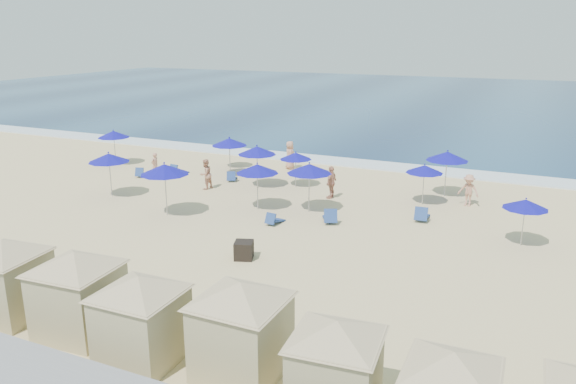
# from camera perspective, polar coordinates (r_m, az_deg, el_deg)

# --- Properties ---
(ground) EXTENTS (160.00, 160.00, 0.00)m
(ground) POSITION_cam_1_polar(r_m,az_deg,el_deg) (25.41, -4.22, -4.34)
(ground) COLOR beige
(ground) RESTS_ON ground
(ocean) EXTENTS (160.00, 80.00, 0.06)m
(ocean) POSITION_cam_1_polar(r_m,az_deg,el_deg) (77.21, 16.01, 8.88)
(ocean) COLOR navy
(ocean) RESTS_ON ground
(surf_line) EXTENTS (160.00, 2.50, 0.08)m
(surf_line) POSITION_cam_1_polar(r_m,az_deg,el_deg) (39.13, 6.75, 2.94)
(surf_line) COLOR white
(surf_line) RESTS_ON ground
(trash_bin) EXTENTS (0.92, 0.92, 0.72)m
(trash_bin) POSITION_cam_1_polar(r_m,az_deg,el_deg) (22.71, -4.51, -5.91)
(trash_bin) COLOR black
(trash_bin) RESTS_ON ground
(cabana_0) EXTENTS (4.53, 4.53, 2.85)m
(cabana_0) POSITION_cam_1_polar(r_m,az_deg,el_deg) (19.95, -26.78, -6.92)
(cabana_0) COLOR tan
(cabana_0) RESTS_ON ground
(cabana_1) EXTENTS (4.60, 4.60, 2.89)m
(cabana_1) POSITION_cam_1_polar(r_m,az_deg,el_deg) (17.97, -20.65, -8.59)
(cabana_1) COLOR tan
(cabana_1) RESTS_ON ground
(cabana_2) EXTENTS (4.42, 4.42, 2.78)m
(cabana_2) POSITION_cam_1_polar(r_m,az_deg,el_deg) (16.08, -14.76, -11.30)
(cabana_2) COLOR tan
(cabana_2) RESTS_ON ground
(cabana_3) EXTENTS (4.64, 4.64, 2.91)m
(cabana_3) POSITION_cam_1_polar(r_m,az_deg,el_deg) (15.02, -4.79, -12.51)
(cabana_3) COLOR tan
(cabana_3) RESTS_ON ground
(cabana_4) EXTENTS (4.24, 4.24, 2.67)m
(cabana_4) POSITION_cam_1_polar(r_m,az_deg,el_deg) (13.71, 4.90, -16.18)
(cabana_4) COLOR tan
(cabana_4) RESTS_ON ground
(umbrella_0) EXTENTS (2.13, 2.13, 2.42)m
(umbrella_0) POSITION_cam_1_polar(r_m,az_deg,el_deg) (40.00, -17.31, 5.62)
(umbrella_0) COLOR #A5A8AD
(umbrella_0) RESTS_ON ground
(umbrella_1) EXTENTS (2.22, 2.22, 2.53)m
(umbrella_1) POSITION_cam_1_polar(r_m,az_deg,el_deg) (32.09, -17.75, 3.34)
(umbrella_1) COLOR #A5A8AD
(umbrella_1) RESTS_ON ground
(umbrella_2) EXTENTS (1.81, 1.81, 2.06)m
(umbrella_2) POSITION_cam_1_polar(r_m,az_deg,el_deg) (37.54, -5.96, 5.13)
(umbrella_2) COLOR #A5A8AD
(umbrella_2) RESTS_ON ground
(umbrella_3) EXTENTS (2.39, 2.39, 2.72)m
(umbrella_3) POSITION_cam_1_polar(r_m,az_deg,el_deg) (27.96, -12.44, 2.27)
(umbrella_3) COLOR #A5A8AD
(umbrella_3) RESTS_ON ground
(umbrella_4) EXTENTS (2.21, 2.21, 2.52)m
(umbrella_4) POSITION_cam_1_polar(r_m,az_deg,el_deg) (35.25, -5.98, 5.08)
(umbrella_4) COLOR #A5A8AD
(umbrella_4) RESTS_ON ground
(umbrella_5) EXTENTS (2.24, 2.24, 2.55)m
(umbrella_5) POSITION_cam_1_polar(r_m,az_deg,el_deg) (32.44, -3.17, 4.24)
(umbrella_5) COLOR #A5A8AD
(umbrella_5) RESTS_ON ground
(umbrella_6) EXTENTS (2.17, 2.17, 2.47)m
(umbrella_6) POSITION_cam_1_polar(r_m,az_deg,el_deg) (28.35, -3.14, 2.37)
(umbrella_6) COLOR #A5A8AD
(umbrella_6) RESTS_ON ground
(umbrella_7) EXTENTS (1.87, 1.87, 2.13)m
(umbrella_7) POSITION_cam_1_polar(r_m,az_deg,el_deg) (32.63, 0.79, 3.68)
(umbrella_7) COLOR #A5A8AD
(umbrella_7) RESTS_ON ground
(umbrella_8) EXTENTS (2.27, 2.27, 2.58)m
(umbrella_8) POSITION_cam_1_polar(r_m,az_deg,el_deg) (27.94, 2.17, 2.38)
(umbrella_8) COLOR #A5A8AD
(umbrella_8) RESTS_ON ground
(umbrella_9) EXTENTS (2.30, 2.30, 2.62)m
(umbrella_9) POSITION_cam_1_polar(r_m,az_deg,el_deg) (31.80, 15.88, 3.53)
(umbrella_9) COLOR #A5A8AD
(umbrella_9) RESTS_ON ground
(umbrella_10) EXTENTS (1.94, 1.94, 2.21)m
(umbrella_10) POSITION_cam_1_polar(r_m,az_deg,el_deg) (30.07, 13.70, 2.28)
(umbrella_10) COLOR #A5A8AD
(umbrella_10) RESTS_ON ground
(umbrella_11) EXTENTS (1.88, 1.88, 2.14)m
(umbrella_11) POSITION_cam_1_polar(r_m,az_deg,el_deg) (25.51, 22.99, -1.14)
(umbrella_11) COLOR #A5A8AD
(umbrella_11) RESTS_ON ground
(beach_chair_0) EXTENTS (0.88, 1.28, 0.65)m
(beach_chair_0) POSITION_cam_1_polar(r_m,az_deg,el_deg) (36.51, -14.69, 1.87)
(beach_chair_0) COLOR navy
(beach_chair_0) RESTS_ON ground
(beach_chair_1) EXTENTS (0.80, 1.43, 0.74)m
(beach_chair_1) POSITION_cam_1_polar(r_m,az_deg,el_deg) (36.44, -11.19, 2.12)
(beach_chair_1) COLOR navy
(beach_chair_1) RESTS_ON ground
(beach_chair_2) EXTENTS (0.98, 1.30, 0.66)m
(beach_chair_2) POSITION_cam_1_polar(r_m,az_deg,el_deg) (34.49, -5.74, 1.51)
(beach_chair_2) COLOR navy
(beach_chair_2) RESTS_ON ground
(beach_chair_3) EXTENTS (0.63, 1.19, 0.63)m
(beach_chair_3) POSITION_cam_1_polar(r_m,az_deg,el_deg) (26.64, -1.45, -2.83)
(beach_chair_3) COLOR navy
(beach_chair_3) RESTS_ON ground
(beach_chair_4) EXTENTS (1.15, 1.54, 0.77)m
(beach_chair_4) POSITION_cam_1_polar(r_m,az_deg,el_deg) (26.94, 4.29, -2.54)
(beach_chair_4) COLOR navy
(beach_chair_4) RESTS_ON ground
(beach_chair_5) EXTENTS (0.72, 1.43, 0.76)m
(beach_chair_5) POSITION_cam_1_polar(r_m,az_deg,el_deg) (27.92, 13.44, -2.29)
(beach_chair_5) COLOR navy
(beach_chair_5) RESTS_ON ground
(beachgoer_0) EXTENTS (0.41, 0.59, 1.56)m
(beachgoer_0) POSITION_cam_1_polar(r_m,az_deg,el_deg) (35.99, -13.37, 2.68)
(beachgoer_0) COLOR tan
(beachgoer_0) RESTS_ON ground
(beachgoer_1) EXTENTS (0.82, 0.97, 1.75)m
(beachgoer_1) POSITION_cam_1_polar(r_m,az_deg,el_deg) (32.73, -8.37, 1.80)
(beachgoer_1) COLOR tan
(beachgoer_1) RESTS_ON ground
(beachgoer_2) EXTENTS (0.53, 1.09, 1.80)m
(beachgoer_2) POSITION_cam_1_polar(r_m,az_deg,el_deg) (30.65, 4.42, 1.00)
(beachgoer_2) COLOR tan
(beachgoer_2) RESTS_ON ground
(beachgoer_3) EXTENTS (1.19, 0.82, 1.69)m
(beachgoer_3) POSITION_cam_1_polar(r_m,az_deg,el_deg) (30.70, 17.86, 0.17)
(beachgoer_3) COLOR tan
(beachgoer_3) RESTS_ON ground
(beachgoer_4) EXTENTS (1.01, 1.08, 1.86)m
(beachgoer_4) POSITION_cam_1_polar(r_m,az_deg,el_deg) (37.20, 0.19, 3.78)
(beachgoer_4) COLOR tan
(beachgoer_4) RESTS_ON ground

